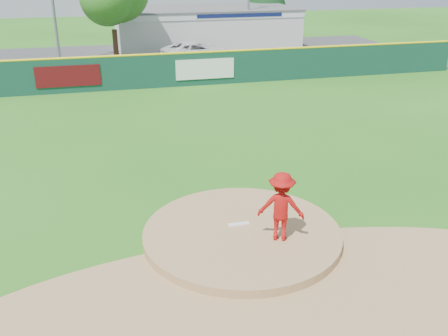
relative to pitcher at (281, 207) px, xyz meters
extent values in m
plane|color=#286B19|center=(-0.86, 0.68, -1.21)|extent=(120.00, 120.00, 0.00)
cylinder|color=#9E774C|center=(-0.86, 0.68, -1.21)|extent=(5.50, 5.50, 0.50)
cube|color=white|center=(-0.86, 0.98, -0.94)|extent=(0.60, 0.15, 0.04)
cylinder|color=#9E774C|center=(-0.86, -2.32, -1.20)|extent=(15.40, 15.40, 0.01)
cube|color=#38383A|center=(-0.86, 27.68, -1.20)|extent=(44.00, 16.00, 0.02)
imported|color=#A70F0E|center=(0.00, 0.00, 0.00)|extent=(1.42, 1.15, 1.91)
imported|color=white|center=(3.06, 26.12, -0.43)|extent=(5.95, 3.95, 1.52)
cube|color=silver|center=(5.14, 32.68, 0.39)|extent=(15.00, 8.00, 3.20)
cube|color=white|center=(5.14, 28.66, 1.79)|extent=(15.00, 0.06, 0.55)
cube|color=#0F194C|center=(7.14, 28.62, 1.79)|extent=(7.00, 0.03, 0.28)
cube|color=#59595B|center=(5.14, 32.68, 2.04)|extent=(15.20, 8.20, 0.12)
cube|color=#560C10|center=(-5.95, 18.60, -0.21)|extent=(3.60, 0.04, 1.20)
cube|color=white|center=(2.05, 18.60, -0.21)|extent=(3.60, 0.04, 1.20)
cube|color=#123B2F|center=(-0.86, 18.68, -0.21)|extent=(40.00, 0.10, 2.00)
cylinder|color=yellow|center=(-0.86, 18.68, 0.79)|extent=(40.00, 0.14, 0.14)
cylinder|color=#382314|center=(-2.86, 25.68, 0.09)|extent=(0.36, 0.36, 2.60)
sphere|color=#387F23|center=(-2.86, 25.68, 3.35)|extent=(5.60, 5.60, 5.60)
cylinder|color=#382314|center=(12.14, 36.68, -0.41)|extent=(0.40, 0.40, 1.60)
camera|label=1|loc=(-4.35, -10.91, 6.02)|focal=40.00mm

